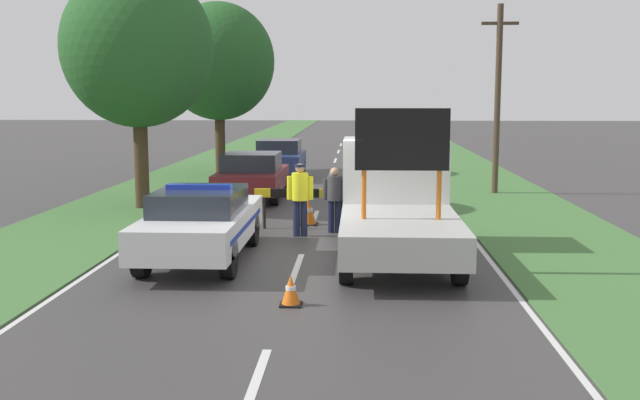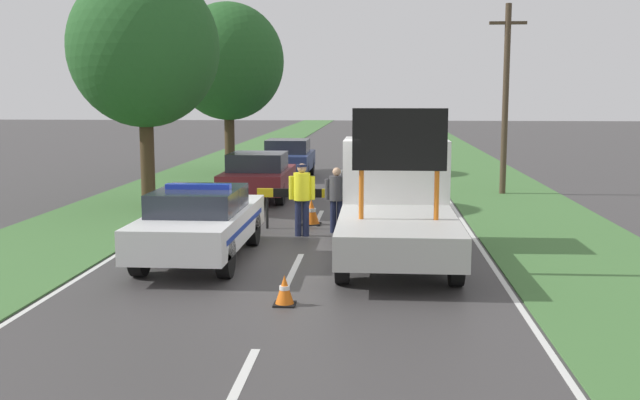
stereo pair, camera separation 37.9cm
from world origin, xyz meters
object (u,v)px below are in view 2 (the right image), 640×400
(traffic_cone_centre_front, at_px, (311,212))
(roadside_tree_near_right, at_px, (228,62))
(work_truck, at_px, (396,202))
(road_barrier, at_px, (306,196))
(traffic_cone_near_truck, at_px, (285,290))
(police_car, at_px, (201,221))
(roadside_tree_near_left, at_px, (144,49))
(pedestrian_civilian, at_px, (337,195))
(utility_pole, at_px, (506,97))
(police_officer, at_px, (302,193))
(traffic_cone_near_police, at_px, (173,225))
(queued_car_hatch_blue, at_px, (288,158))
(queued_car_wagon_maroon, at_px, (258,175))

(traffic_cone_centre_front, bearing_deg, roadside_tree_near_right, 110.30)
(work_truck, bearing_deg, road_barrier, -51.11)
(traffic_cone_near_truck, bearing_deg, police_car, 123.43)
(roadside_tree_near_left, bearing_deg, traffic_cone_near_truck, -62.06)
(pedestrian_civilian, height_order, traffic_cone_near_truck, pedestrian_civilian)
(traffic_cone_near_truck, xyz_separation_m, utility_pole, (5.61, 13.68, 2.98))
(police_officer, relative_size, traffic_cone_near_police, 3.17)
(pedestrian_civilian, height_order, traffic_cone_centre_front, pedestrian_civilian)
(police_car, distance_m, road_barrier, 4.01)
(traffic_cone_centre_front, bearing_deg, traffic_cone_near_truck, -88.29)
(traffic_cone_near_police, relative_size, queued_car_hatch_blue, 0.14)
(queued_car_wagon_maroon, relative_size, roadside_tree_near_left, 0.60)
(traffic_cone_near_truck, distance_m, utility_pole, 15.09)
(work_truck, relative_size, traffic_cone_centre_front, 8.12)
(police_car, relative_size, roadside_tree_near_left, 0.71)
(police_car, distance_m, roadside_tree_near_right, 17.06)
(work_truck, height_order, queued_car_hatch_blue, work_truck)
(roadside_tree_near_right, relative_size, utility_pole, 1.14)
(queued_car_wagon_maroon, bearing_deg, traffic_cone_centre_front, 114.65)
(pedestrian_civilian, bearing_deg, road_barrier, 140.79)
(work_truck, relative_size, pedestrian_civilian, 3.41)
(traffic_cone_centre_front, bearing_deg, utility_pole, 47.29)
(work_truck, height_order, traffic_cone_near_police, work_truck)
(police_car, xyz_separation_m, traffic_cone_centre_front, (1.86, 4.22, -0.45))
(road_barrier, xyz_separation_m, utility_pole, (5.92, 6.94, 2.40))
(roadside_tree_near_right, bearing_deg, roadside_tree_near_left, -92.99)
(pedestrian_civilian, height_order, queued_car_wagon_maroon, pedestrian_civilian)
(traffic_cone_centre_front, distance_m, roadside_tree_near_right, 13.69)
(road_barrier, relative_size, police_officer, 1.40)
(police_car, xyz_separation_m, work_truck, (3.92, 0.62, 0.35))
(police_car, relative_size, road_barrier, 2.03)
(roadside_tree_near_left, distance_m, utility_pole, 11.58)
(police_car, relative_size, traffic_cone_near_truck, 10.01)
(police_car, xyz_separation_m, pedestrian_civilian, (2.56, 3.14, 0.15))
(queued_car_hatch_blue, bearing_deg, traffic_cone_near_truck, 96.59)
(queued_car_wagon_maroon, height_order, roadside_tree_near_left, roadside_tree_near_left)
(pedestrian_civilian, relative_size, traffic_cone_near_truck, 3.24)
(police_officer, bearing_deg, roadside_tree_near_left, -54.30)
(work_truck, bearing_deg, roadside_tree_near_right, -64.32)
(pedestrian_civilian, bearing_deg, traffic_cone_near_police, -178.01)
(queued_car_wagon_maroon, distance_m, roadside_tree_near_left, 5.24)
(traffic_cone_centre_front, xyz_separation_m, traffic_cone_near_truck, (0.22, -7.37, -0.09))
(police_officer, relative_size, utility_pole, 0.28)
(queued_car_wagon_maroon, bearing_deg, utility_pole, -167.45)
(police_officer, distance_m, utility_pole, 10.10)
(work_truck, height_order, pedestrian_civilian, work_truck)
(queued_car_wagon_maroon, bearing_deg, police_car, 91.51)
(traffic_cone_near_truck, height_order, roadside_tree_near_left, roadside_tree_near_left)
(police_officer, xyz_separation_m, traffic_cone_centre_front, (0.09, 1.56, -0.69))
(police_officer, xyz_separation_m, traffic_cone_near_police, (-3.00, -0.28, -0.75))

